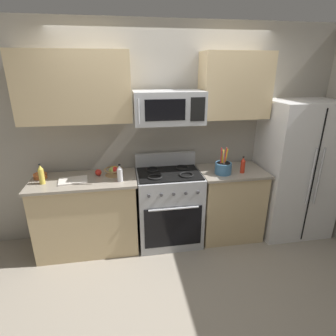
% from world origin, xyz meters
% --- Properties ---
extents(ground_plane, '(16.00, 16.00, 0.00)m').
position_xyz_m(ground_plane, '(0.00, 0.00, 0.00)').
color(ground_plane, gray).
extents(wall_back, '(8.00, 0.10, 2.60)m').
position_xyz_m(wall_back, '(0.00, 0.96, 1.30)').
color(wall_back, '#9E998E').
rests_on(wall_back, ground).
extents(counter_left, '(1.18, 0.59, 0.91)m').
position_xyz_m(counter_left, '(-0.98, 0.59, 0.46)').
color(counter_left, tan).
rests_on(counter_left, ground).
extents(range_oven, '(0.76, 0.63, 1.09)m').
position_xyz_m(range_oven, '(-0.00, 0.60, 0.47)').
color(range_oven, '#B2B5BA').
rests_on(range_oven, ground).
extents(counter_right, '(0.80, 0.59, 0.91)m').
position_xyz_m(counter_right, '(0.79, 0.59, 0.46)').
color(counter_right, tan).
rests_on(counter_right, ground).
extents(refrigerator, '(0.88, 0.70, 1.73)m').
position_xyz_m(refrigerator, '(1.65, 0.58, 0.87)').
color(refrigerator, silver).
rests_on(refrigerator, ground).
extents(microwave, '(0.76, 0.44, 0.35)m').
position_xyz_m(microwave, '(-0.00, 0.62, 1.68)').
color(microwave, '#B2B5BA').
extents(upper_cabinets_left, '(1.17, 0.34, 0.73)m').
position_xyz_m(upper_cabinets_left, '(-0.99, 0.74, 1.90)').
color(upper_cabinets_left, tan).
extents(upper_cabinets_right, '(0.79, 0.34, 0.73)m').
position_xyz_m(upper_cabinets_right, '(0.79, 0.74, 1.90)').
color(upper_cabinets_right, tan).
extents(utensil_crock, '(0.19, 0.19, 0.32)m').
position_xyz_m(utensil_crock, '(0.64, 0.50, 0.98)').
color(utensil_crock, teal).
rests_on(utensil_crock, counter_right).
extents(fruit_basket, '(0.22, 0.22, 0.11)m').
position_xyz_m(fruit_basket, '(-0.64, 0.67, 0.96)').
color(fruit_basket, '#9E7A4C').
rests_on(fruit_basket, counter_left).
extents(apple_loose, '(0.08, 0.08, 0.08)m').
position_xyz_m(apple_loose, '(-0.82, 0.68, 0.95)').
color(apple_loose, red).
rests_on(apple_loose, counter_left).
extents(cutting_board, '(0.33, 0.25, 0.02)m').
position_xyz_m(cutting_board, '(-1.09, 0.56, 0.92)').
color(cutting_board, silver).
rests_on(cutting_board, counter_left).
extents(bottle_vinegar, '(0.06, 0.06, 0.20)m').
position_xyz_m(bottle_vinegar, '(-0.57, 0.47, 1.00)').
color(bottle_vinegar, silver).
rests_on(bottle_vinegar, counter_left).
extents(bottle_hot_sauce, '(0.05, 0.05, 0.20)m').
position_xyz_m(bottle_hot_sauce, '(0.87, 0.49, 1.00)').
color(bottle_hot_sauce, red).
rests_on(bottle_hot_sauce, counter_right).
extents(bottle_oil, '(0.06, 0.06, 0.23)m').
position_xyz_m(bottle_oil, '(-1.40, 0.54, 1.02)').
color(bottle_oil, gold).
rests_on(bottle_oil, counter_left).
extents(prep_bowl, '(0.15, 0.15, 0.06)m').
position_xyz_m(prep_bowl, '(-1.47, 0.71, 0.94)').
color(prep_bowl, '#D1662D').
rests_on(prep_bowl, counter_left).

